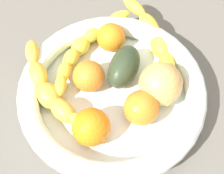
{
  "coord_description": "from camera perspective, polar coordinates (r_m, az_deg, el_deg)",
  "views": [
    {
      "loc": [
        -27.76,
        -1.71,
        56.38
      ],
      "look_at": [
        0.0,
        0.0,
        8.18
      ],
      "focal_mm": 49.56,
      "sensor_mm": 36.0,
      "label": 1
    }
  ],
  "objects": [
    {
      "name": "banana_arching_top",
      "position": [
        0.56,
        -11.17,
        -0.75
      ],
      "size": [
        19.35,
        16.19,
        5.2
      ],
      "color": "yellow",
      "rests_on": "fruit_bowl"
    },
    {
      "name": "orange_mid_left",
      "position": [
        0.52,
        -3.86,
        -7.37
      ],
      "size": [
        6.55,
        6.55,
        6.55
      ],
      "primitive_type": "sphere",
      "color": "orange",
      "rests_on": "fruit_bowl"
    },
    {
      "name": "fruit_bowl",
      "position": [
        0.57,
        0.0,
        -1.03
      ],
      "size": [
        34.56,
        34.56,
        6.03
      ],
      "color": "white",
      "rests_on": "kitchen_counter"
    },
    {
      "name": "peach_blush",
      "position": [
        0.56,
        8.91,
        0.57
      ],
      "size": [
        7.91,
        7.91,
        7.91
      ],
      "primitive_type": "sphere",
      "color": "#E7AA5D",
      "rests_on": "fruit_bowl"
    },
    {
      "name": "avocado_dark",
      "position": [
        0.58,
        2.23,
        3.78
      ],
      "size": [
        10.62,
        8.11,
        6.0
      ],
      "primitive_type": "ellipsoid",
      "rotation": [
        0.0,
        0.0,
        5.96
      ],
      "color": "#2F3D26",
      "rests_on": "fruit_bowl"
    },
    {
      "name": "orange_front",
      "position": [
        0.54,
        5.42,
        -3.87
      ],
      "size": [
        6.26,
        6.26,
        6.26
      ],
      "primitive_type": "sphere",
      "color": "orange",
      "rests_on": "fruit_bowl"
    },
    {
      "name": "banana_draped_left",
      "position": [
        0.62,
        8.21,
        7.75
      ],
      "size": [
        26.03,
        11.57,
        4.31
      ],
      "color": "yellow",
      "rests_on": "fruit_bowl"
    },
    {
      "name": "orange_rear",
      "position": [
        0.62,
        -0.19,
        9.15
      ],
      "size": [
        5.71,
        5.71,
        5.71
      ],
      "primitive_type": "sphere",
      "color": "orange",
      "rests_on": "fruit_bowl"
    },
    {
      "name": "kitchen_counter",
      "position": [
        0.62,
        0.0,
        -3.11
      ],
      "size": [
        120.0,
        120.0,
        3.0
      ],
      "primitive_type": "cube",
      "color": "#67625A",
      "rests_on": "ground"
    },
    {
      "name": "banana_draped_right",
      "position": [
        0.62,
        -5.12,
        7.4
      ],
      "size": [
        22.1,
        13.74,
        3.87
      ],
      "color": "yellow",
      "rests_on": "fruit_bowl"
    },
    {
      "name": "orange_mid_right",
      "position": [
        0.57,
        -4.31,
        2.01
      ],
      "size": [
        5.96,
        5.96,
        5.96
      ],
      "primitive_type": "sphere",
      "color": "orange",
      "rests_on": "fruit_bowl"
    }
  ]
}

